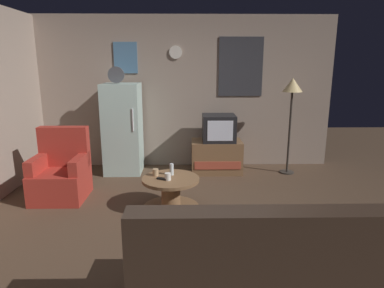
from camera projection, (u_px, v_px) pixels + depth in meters
name	position (u px, v px, depth m)	size (l,w,h in m)	color
ground_plane	(183.00, 226.00, 3.87)	(12.00, 12.00, 0.00)	#4C3828
wall_with_art	(184.00, 92.00, 5.94)	(5.20, 0.12, 2.62)	gray
fridge	(123.00, 128.00, 5.63)	(0.60, 0.62, 1.77)	silver
tv_stand	(216.00, 156.00, 5.73)	(0.84, 0.53, 0.55)	brown
crt_tv	(219.00, 128.00, 5.62)	(0.54, 0.51, 0.44)	black
standing_lamp	(292.00, 93.00, 5.43)	(0.32, 0.32, 1.59)	#332D28
coffee_table	(171.00, 194.00, 4.25)	(0.72, 0.72, 0.42)	brown
wine_glass	(172.00, 169.00, 4.30)	(0.05, 0.05, 0.15)	silver
mug_ceramic_white	(168.00, 177.00, 4.12)	(0.08, 0.08, 0.09)	silver
mug_ceramic_tan	(156.00, 172.00, 4.28)	(0.08, 0.08, 0.09)	tan
remote_control	(163.00, 179.00, 4.14)	(0.15, 0.04, 0.02)	black
armchair	(61.00, 174.00, 4.62)	(0.68, 0.68, 0.96)	#A52D23
couch	(249.00, 274.00, 2.47)	(1.70, 0.80, 0.92)	#38281E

